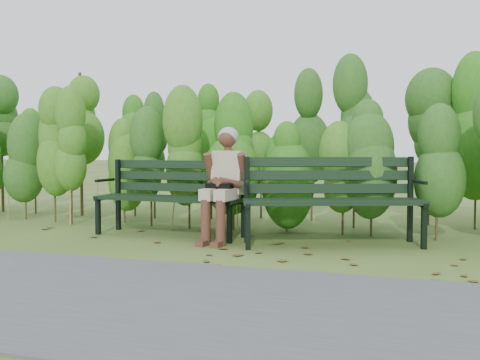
% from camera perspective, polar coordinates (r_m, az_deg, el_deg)
% --- Properties ---
extents(ground, '(80.00, 80.00, 0.00)m').
position_cam_1_polar(ground, '(6.32, -1.01, -6.98)').
color(ground, '#415C1B').
extents(footpath, '(60.00, 2.50, 0.01)m').
position_cam_1_polar(footpath, '(4.35, -10.94, -11.68)').
color(footpath, '#474749').
rests_on(footpath, ground).
extents(hedge_band, '(11.04, 1.67, 2.42)m').
position_cam_1_polar(hedge_band, '(7.99, 3.45, 4.22)').
color(hedge_band, '#47381E').
rests_on(hedge_band, ground).
extents(leaf_litter, '(5.44, 2.28, 0.01)m').
position_cam_1_polar(leaf_litter, '(6.02, 1.93, -7.46)').
color(leaf_litter, brown).
rests_on(leaf_litter, ground).
extents(bench_left, '(1.97, 0.74, 0.97)m').
position_cam_1_polar(bench_left, '(7.28, -6.80, -1.11)').
color(bench_left, black).
rests_on(bench_left, ground).
extents(bench_right, '(2.15, 1.31, 1.02)m').
position_cam_1_polar(bench_right, '(6.62, 9.21, -1.29)').
color(bench_right, black).
rests_on(bench_right, ground).
extents(seated_woman, '(0.55, 0.80, 1.38)m').
position_cam_1_polar(seated_woman, '(6.75, -1.64, 0.37)').
color(seated_woman, tan).
rests_on(seated_woman, ground).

